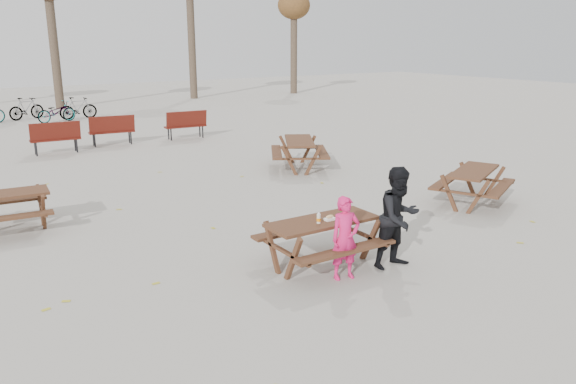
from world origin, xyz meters
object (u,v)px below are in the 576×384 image
adult (399,218)px  picnic_table_north (0,213)px  picnic_table_east (472,187)px  child (345,238)px  picnic_table_far (299,154)px  food_tray (330,219)px  soda_bottle (319,219)px  main_picnic_table (322,231)px

adult → picnic_table_north: adult is taller
picnic_table_east → child: bearing=172.9°
adult → picnic_table_far: 7.18m
adult → picnic_table_east: (3.86, 1.70, -0.43)m
picnic_table_east → picnic_table_far: size_ratio=0.94×
food_tray → soda_bottle: bearing=-172.8°
food_tray → picnic_table_far: (3.53, 6.07, -0.38)m
food_tray → soda_bottle: soda_bottle is taller
child → picnic_table_east: child is taller
soda_bottle → adult: size_ratio=0.10×
soda_bottle → food_tray: bearing=7.2°
soda_bottle → child: size_ratio=0.13×
picnic_table_north → main_picnic_table: bearing=-43.8°
main_picnic_table → picnic_table_east: 4.96m
main_picnic_table → picnic_table_north: 6.15m
child → adult: adult is taller
picnic_table_north → picnic_table_far: (7.73, 1.44, 0.03)m
picnic_table_north → soda_bottle: bearing=-45.5°
picnic_table_far → adult: bearing=-171.1°
soda_bottle → picnic_table_north: 6.14m
food_tray → adult: bearing=-33.5°
picnic_table_east → adult: bearing=178.4°
soda_bottle → picnic_table_far: size_ratio=0.09×
adult → picnic_table_east: adult is taller
picnic_table_far → food_tray: bearing=-179.8°
picnic_table_east → picnic_table_north: size_ratio=1.01×
food_tray → picnic_table_east: size_ratio=0.10×
child → food_tray: bearing=91.8°
food_tray → child: size_ratio=0.14×
picnic_table_north → picnic_table_east: bearing=-17.4°
adult → soda_bottle: bearing=152.4°
main_picnic_table → food_tray: food_tray is taller
picnic_table_east → picnic_table_far: bearing=78.5°
main_picnic_table → food_tray: 0.23m
main_picnic_table → child: size_ratio=1.40×
picnic_table_east → picnic_table_far: picnic_table_far is taller
child → picnic_table_far: bearing=72.2°
soda_bottle → picnic_table_north: soda_bottle is taller
main_picnic_table → picnic_table_north: (-4.12, 4.56, -0.21)m
picnic_table_east → picnic_table_north: 9.64m
food_tray → picnic_table_far: size_ratio=0.09×
picnic_table_north → child: bearing=-47.1°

